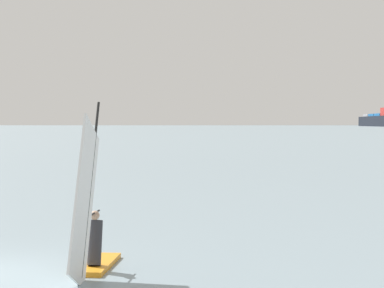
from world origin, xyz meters
The scene contains 2 objects.
windsurfer centered at (2.55, 0.42, 0.99)m, with size 0.89×3.97×4.13m.
distant_headland centered at (-68.79, 1482.79, 20.45)m, with size 755.18×383.13×40.90m, color #4C564C.
Camera 1 is at (7.78, -14.50, 3.44)m, focal length 64.43 mm.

